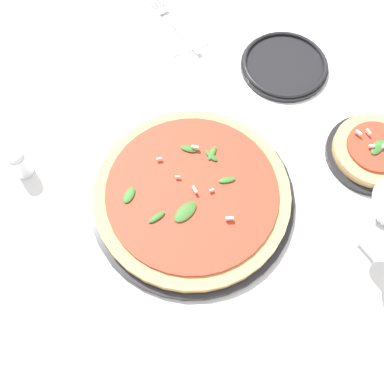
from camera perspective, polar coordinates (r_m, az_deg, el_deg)
ground_plane at (r=0.82m, az=1.52°, el=1.18°), size 6.00×6.00×0.00m
pizza_arugula_main at (r=0.79m, az=-0.00°, el=-0.40°), size 0.37×0.37×0.05m
pizza_personal_side at (r=0.90m, az=22.04°, el=4.78°), size 0.17×0.17×0.05m
napkin at (r=1.05m, az=-1.90°, el=20.01°), size 0.15×0.10×0.01m
fork at (r=1.05m, az=-2.13°, el=20.44°), size 0.19×0.07×0.00m
side_plate_white at (r=0.99m, az=11.66°, el=15.50°), size 0.18×0.18×0.02m
shaker_pepper at (r=0.86m, az=-21.04°, el=3.42°), size 0.03×0.03×0.07m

